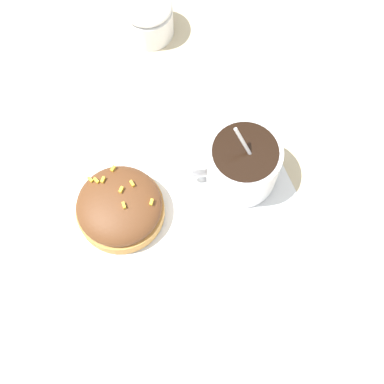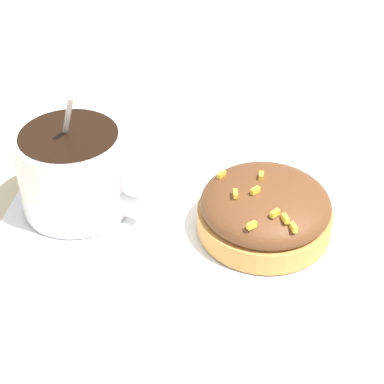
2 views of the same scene
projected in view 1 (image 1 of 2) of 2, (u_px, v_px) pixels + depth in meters
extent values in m
plane|color=#C6B793|center=(179.00, 196.00, 0.64)|extent=(3.00, 3.00, 0.00)
cube|color=white|center=(179.00, 195.00, 0.64)|extent=(0.28, 0.27, 0.00)
cylinder|color=white|center=(243.00, 164.00, 0.61)|extent=(0.08, 0.08, 0.07)
cylinder|color=black|center=(245.00, 154.00, 0.59)|extent=(0.07, 0.07, 0.01)
torus|color=white|center=(202.00, 168.00, 0.61)|extent=(0.04, 0.02, 0.04)
ellipsoid|color=silver|center=(223.00, 165.00, 0.64)|extent=(0.03, 0.03, 0.01)
cylinder|color=silver|center=(252.00, 158.00, 0.59)|extent=(0.04, 0.04, 0.10)
cylinder|color=#D19347|center=(120.00, 209.00, 0.62)|extent=(0.10, 0.10, 0.02)
ellipsoid|color=brown|center=(119.00, 204.00, 0.60)|extent=(0.10, 0.10, 0.03)
cube|color=yellow|center=(151.00, 202.00, 0.59)|extent=(0.01, 0.01, 0.00)
cube|color=yellow|center=(124.00, 205.00, 0.58)|extent=(0.00, 0.01, 0.00)
cube|color=yellow|center=(103.00, 180.00, 0.60)|extent=(0.01, 0.01, 0.00)
cube|color=yellow|center=(132.00, 184.00, 0.60)|extent=(0.00, 0.01, 0.00)
cube|color=yellow|center=(96.00, 180.00, 0.60)|extent=(0.01, 0.01, 0.00)
cube|color=yellow|center=(113.00, 169.00, 0.61)|extent=(0.01, 0.01, 0.00)
cube|color=yellow|center=(121.00, 190.00, 0.59)|extent=(0.01, 0.01, 0.00)
cube|color=yellow|center=(90.00, 180.00, 0.60)|extent=(0.01, 0.01, 0.00)
cylinder|color=white|center=(148.00, 21.00, 0.71)|extent=(0.07, 0.07, 0.04)
ellipsoid|color=white|center=(147.00, 6.00, 0.68)|extent=(0.07, 0.07, 0.02)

